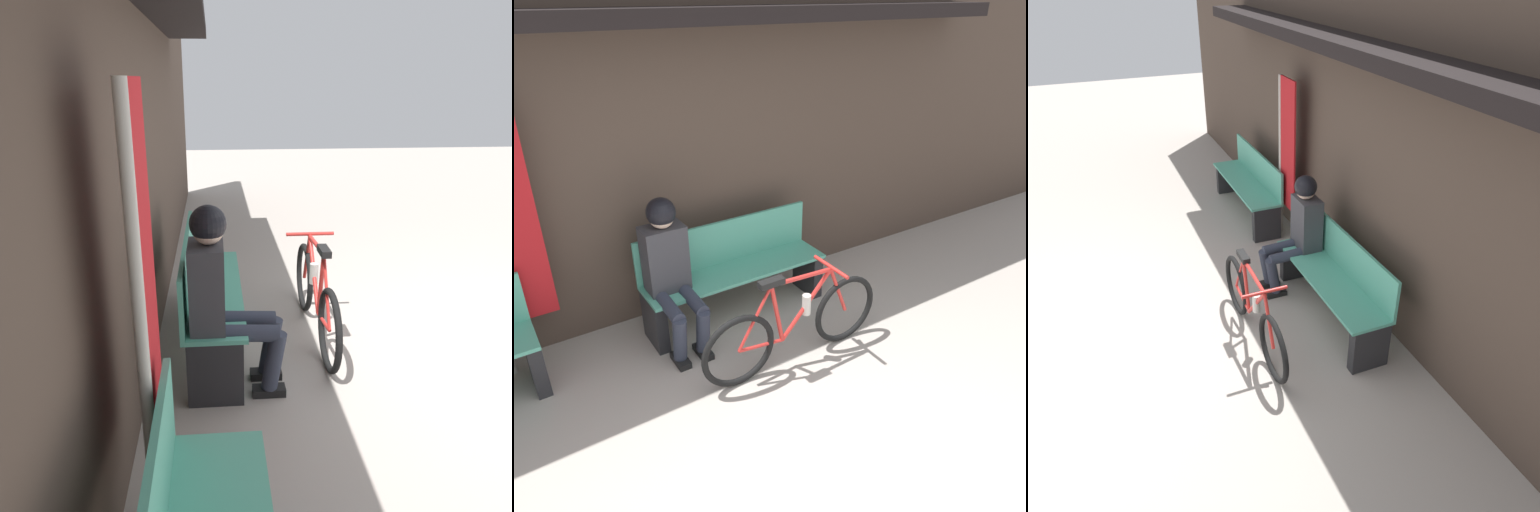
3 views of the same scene
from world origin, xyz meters
TOP-DOWN VIEW (x-y plane):
  - ground_plane at (0.00, 0.00)m, footprint 24.00×24.00m
  - storefront_wall at (0.00, 2.68)m, footprint 12.00×0.56m
  - park_bench_near at (0.41, 2.24)m, footprint 1.68×0.42m
  - bicycle at (0.47, 1.37)m, footprint 1.63×0.40m
  - person_seated at (-0.22, 2.13)m, footprint 0.34×0.61m
  - banner_pole at (-1.31, 2.44)m, footprint 0.45×0.05m

SIDE VIEW (x-z plane):
  - ground_plane at x=0.00m, z-range 0.00..0.00m
  - bicycle at x=0.47m, z-range -0.07..0.75m
  - park_bench_near at x=0.41m, z-range -0.02..0.85m
  - person_seated at x=-0.22m, z-range 0.10..1.37m
  - banner_pole at x=-1.31m, z-range 0.16..2.15m
  - storefront_wall at x=0.00m, z-range 0.06..3.26m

